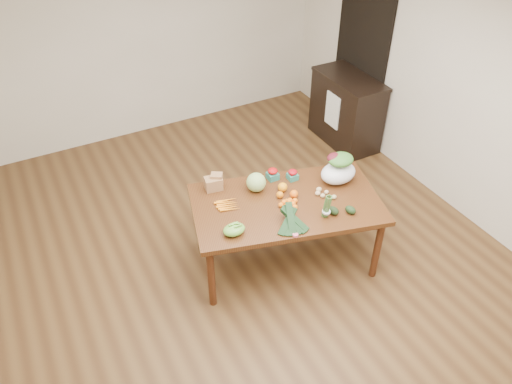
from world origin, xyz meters
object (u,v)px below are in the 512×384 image
mandarin_cluster (289,202)px  cabbage (256,182)px  asparagus_bundle (327,206)px  salad_bag (339,170)px  paper_bag (213,182)px  cabinet (346,110)px  kale_bunch (293,221)px  dining_table (285,232)px

mandarin_cluster → cabbage: bearing=114.5°
asparagus_bundle → salad_bag: (0.41, 0.40, 0.02)m
paper_bag → asparagus_bundle: size_ratio=0.87×
cabbage → asparagus_bundle: 0.74m
cabinet → mandarin_cluster: cabinet is taller
kale_bunch → dining_table: bearing=82.1°
paper_bag → kale_bunch: 0.92m
mandarin_cluster → cabinet: bearing=41.0°
asparagus_bundle → paper_bag: bearing=145.2°
kale_bunch → salad_bag: salad_bag is taller
kale_bunch → asparagus_bundle: size_ratio=1.60×
cabbage → mandarin_cluster: size_ratio=1.05×
cabinet → mandarin_cluster: size_ratio=5.67×
mandarin_cluster → paper_bag: bearing=132.4°
cabinet → cabbage: size_ratio=5.40×
cabinet → dining_table: bearing=-139.8°
dining_table → salad_bag: salad_bag is taller
dining_table → asparagus_bundle: bearing=-44.6°
asparagus_bundle → dining_table: bearing=135.4°
dining_table → cabinet: 2.46m
cabbage → asparagus_bundle: bearing=-60.2°
mandarin_cluster → salad_bag: salad_bag is taller
paper_bag → cabbage: 0.41m
kale_bunch → asparagus_bundle: asparagus_bundle is taller
cabinet → cabbage: 2.45m
kale_bunch → mandarin_cluster: bearing=79.3°
mandarin_cluster → kale_bunch: size_ratio=0.45×
dining_table → salad_bag: 0.80m
cabinet → asparagus_bundle: 2.59m
cabbage → kale_bunch: cabbage is taller
salad_bag → kale_bunch: bearing=-152.9°
cabinet → asparagus_bundle: (-1.68, -1.94, 0.40)m
cabbage → asparagus_bundle: asparagus_bundle is taller
paper_bag → mandarin_cluster: size_ratio=1.22×
paper_bag → kale_bunch: (0.38, -0.84, 0.00)m
cabinet → asparagus_bundle: asparagus_bundle is taller
dining_table → mandarin_cluster: 0.42m
cabbage → asparagus_bundle: size_ratio=0.75×
cabbage → salad_bag: (0.78, -0.25, 0.05)m
kale_bunch → salad_bag: 0.85m
asparagus_bundle → cabinet: bearing=64.2°
mandarin_cluster → salad_bag: (0.62, 0.10, 0.10)m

